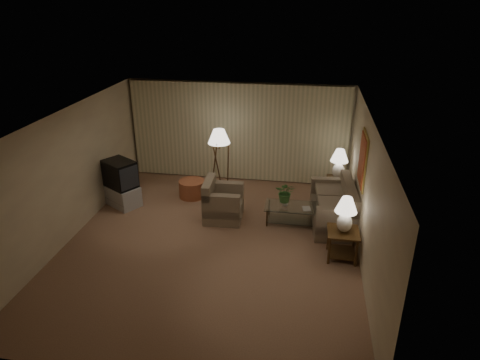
# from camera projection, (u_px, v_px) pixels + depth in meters

# --- Properties ---
(ground) EXTENTS (7.00, 7.00, 0.00)m
(ground) POSITION_uv_depth(u_px,v_px,m) (212.00, 243.00, 8.98)
(ground) COLOR #9E7557
(ground) RESTS_ON ground
(room_shell) EXTENTS (6.04, 7.02, 2.72)m
(room_shell) POSITION_uv_depth(u_px,v_px,m) (225.00, 141.00, 9.63)
(room_shell) COLOR beige
(room_shell) RESTS_ON ground
(sofa) EXTENTS (1.87, 1.12, 0.77)m
(sofa) POSITION_uv_depth(u_px,v_px,m) (332.00, 208.00, 9.58)
(sofa) COLOR gray
(sofa) RESTS_ON ground
(armchair) EXTENTS (0.97, 0.93, 0.75)m
(armchair) POSITION_uv_depth(u_px,v_px,m) (223.00, 204.00, 9.82)
(armchair) COLOR gray
(armchair) RESTS_ON ground
(side_table_near) EXTENTS (0.61, 0.61, 0.60)m
(side_table_near) POSITION_uv_depth(u_px,v_px,m) (343.00, 239.00, 8.33)
(side_table_near) COLOR #3D2510
(side_table_near) RESTS_ON ground
(side_table_far) EXTENTS (0.52, 0.43, 0.60)m
(side_table_far) POSITION_uv_depth(u_px,v_px,m) (337.00, 185.00, 10.68)
(side_table_far) COLOR #3D2510
(side_table_far) RESTS_ON ground
(table_lamp_near) EXTENTS (0.42, 0.42, 0.73)m
(table_lamp_near) POSITION_uv_depth(u_px,v_px,m) (346.00, 212.00, 8.08)
(table_lamp_near) COLOR white
(table_lamp_near) RESTS_ON side_table_near
(table_lamp_far) EXTENTS (0.44, 0.44, 0.75)m
(table_lamp_far) POSITION_uv_depth(u_px,v_px,m) (339.00, 161.00, 10.42)
(table_lamp_far) COLOR white
(table_lamp_far) RESTS_ON side_table_far
(coffee_table) EXTENTS (1.19, 0.65, 0.41)m
(coffee_table) POSITION_uv_depth(u_px,v_px,m) (291.00, 212.00, 9.67)
(coffee_table) COLOR silver
(coffee_table) RESTS_ON ground
(tv_cabinet) EXTENTS (1.36, 1.33, 0.50)m
(tv_cabinet) POSITION_uv_depth(u_px,v_px,m) (122.00, 195.00, 10.50)
(tv_cabinet) COLOR #AAAAAD
(tv_cabinet) RESTS_ON ground
(crt_tv) EXTENTS (1.25, 1.23, 0.65)m
(crt_tv) POSITION_uv_depth(u_px,v_px,m) (120.00, 174.00, 10.26)
(crt_tv) COLOR black
(crt_tv) RESTS_ON tv_cabinet
(floor_lamp) EXTENTS (0.56, 0.56, 1.72)m
(floor_lamp) POSITION_uv_depth(u_px,v_px,m) (219.00, 161.00, 10.86)
(floor_lamp) COLOR #3D2510
(floor_lamp) RESTS_ON ground
(ottoman) EXTENTS (0.76, 0.76, 0.44)m
(ottoman) POSITION_uv_depth(u_px,v_px,m) (192.00, 189.00, 10.92)
(ottoman) COLOR #A05236
(ottoman) RESTS_ON ground
(vase) EXTENTS (0.18, 0.18, 0.14)m
(vase) POSITION_uv_depth(u_px,v_px,m) (285.00, 203.00, 9.60)
(vase) COLOR white
(vase) RESTS_ON coffee_table
(flowers) EXTENTS (0.46, 0.41, 0.48)m
(flowers) POSITION_uv_depth(u_px,v_px,m) (286.00, 190.00, 9.48)
(flowers) COLOR #3F7936
(flowers) RESTS_ON vase
(book) EXTENTS (0.21, 0.26, 0.02)m
(book) POSITION_uv_depth(u_px,v_px,m) (303.00, 209.00, 9.48)
(book) COLOR olive
(book) RESTS_ON coffee_table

